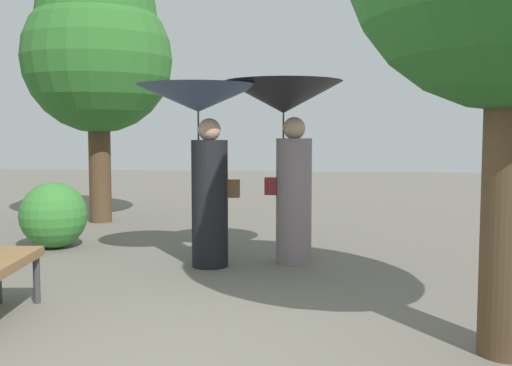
% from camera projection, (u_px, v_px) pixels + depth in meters
% --- Properties ---
extents(ground_plane, '(40.00, 40.00, 0.00)m').
position_uv_depth(ground_plane, '(196.00, 360.00, 4.01)').
color(ground_plane, '#6B665B').
extents(person_left, '(1.36, 1.36, 2.04)m').
position_uv_depth(person_left, '(202.00, 131.00, 6.71)').
color(person_left, black).
rests_on(person_left, ground).
extents(person_right, '(1.35, 1.35, 2.09)m').
position_uv_depth(person_right, '(286.00, 126.00, 6.91)').
color(person_right, gray).
rests_on(person_right, ground).
extents(tree_mid_left, '(2.47, 2.47, 4.46)m').
position_uv_depth(tree_mid_left, '(97.00, 45.00, 10.02)').
color(tree_mid_left, '#4C3823').
rests_on(tree_mid_left, ground).
extents(bush_path_right, '(0.87, 0.87, 0.87)m').
position_uv_depth(bush_path_right, '(53.00, 215.00, 7.89)').
color(bush_path_right, '#387F33').
rests_on(bush_path_right, ground).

